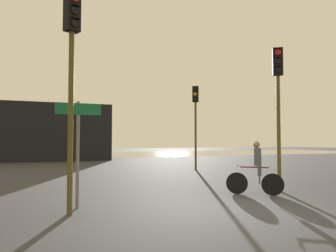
{
  "coord_description": "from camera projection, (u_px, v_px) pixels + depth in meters",
  "views": [
    {
      "loc": [
        -4.23,
        -6.66,
        1.64
      ],
      "look_at": [
        0.5,
        5.0,
        2.2
      ],
      "focal_mm": 35.0,
      "sensor_mm": 36.0,
      "label": 1
    }
  ],
  "objects": [
    {
      "name": "ground_plane",
      "position": [
        228.0,
        210.0,
        7.68
      ],
      "size": [
        120.0,
        120.0,
        0.0
      ],
      "primitive_type": "plane",
      "color": "#333338"
    },
    {
      "name": "water_strip",
      "position": [
        75.0,
        155.0,
        37.45
      ],
      "size": [
        80.0,
        16.0,
        0.01
      ],
      "primitive_type": "cube",
      "color": "gray",
      "rests_on": "ground"
    },
    {
      "name": "distant_building",
      "position": [
        11.0,
        132.0,
        26.02
      ],
      "size": [
        15.42,
        4.0,
        4.63
      ],
      "primitive_type": "cube",
      "color": "black",
      "rests_on": "ground"
    },
    {
      "name": "traffic_light_near_right",
      "position": [
        278.0,
        92.0,
        10.72
      ],
      "size": [
        0.4,
        0.42,
        4.69
      ],
      "rotation": [
        0.0,
        0.0,
        2.54
      ],
      "color": "#4C4719",
      "rests_on": "ground"
    },
    {
      "name": "traffic_light_far_right",
      "position": [
        196.0,
        112.0,
        18.43
      ],
      "size": [
        0.41,
        0.42,
        4.71
      ],
      "rotation": [
        0.0,
        0.0,
        2.47
      ],
      "color": "#4C4719",
      "rests_on": "ground"
    },
    {
      "name": "traffic_light_near_left",
      "position": [
        72.0,
        60.0,
        7.3
      ],
      "size": [
        0.39,
        0.41,
        4.98
      ],
      "rotation": [
        0.0,
        0.0,
        3.54
      ],
      "color": "#4C4719",
      "rests_on": "ground"
    },
    {
      "name": "direction_sign_post",
      "position": [
        78.0,
        138.0,
        7.98
      ],
      "size": [
        1.1,
        0.14,
        2.6
      ],
      "rotation": [
        0.0,
        0.0,
        3.2
      ],
      "color": "slate",
      "rests_on": "ground"
    },
    {
      "name": "cyclist",
      "position": [
        257.0,
        168.0,
        9.9
      ],
      "size": [
        1.35,
        1.12,
        1.62
      ],
      "rotation": [
        0.0,
        0.0,
        0.88
      ],
      "color": "black",
      "rests_on": "ground"
    }
  ]
}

